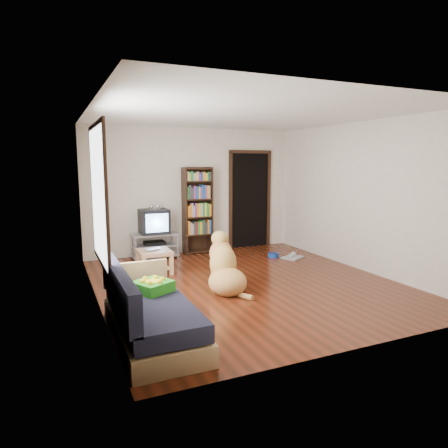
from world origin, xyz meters
name	(u,v)px	position (x,y,z in m)	size (l,w,h in m)	color
ground	(245,283)	(0.00, 0.00, 0.00)	(5.00, 5.00, 0.00)	#571F0F
ceiling	(247,114)	(0.00, 0.00, 2.60)	(5.00, 5.00, 0.00)	white
wall_back	(192,191)	(0.00, 2.50, 1.30)	(4.50, 4.50, 0.00)	silver
wall_front	(362,224)	(0.00, -2.50, 1.30)	(4.50, 4.50, 0.00)	silver
wall_left	(93,208)	(-2.25, 0.00, 1.30)	(5.00, 5.00, 0.00)	silver
wall_right	(360,196)	(2.25, 0.00, 1.30)	(5.00, 5.00, 0.00)	silver
green_cushion	(153,286)	(-1.75, -1.10, 0.48)	(0.37, 0.37, 0.12)	green
laptop	(155,250)	(-1.18, 1.13, 0.41)	(0.29, 0.19, 0.02)	#B7B6BA
dog_bowl	(273,255)	(1.32, 1.35, 0.04)	(0.22, 0.22, 0.08)	navy
grey_rag	(293,257)	(1.62, 1.10, 0.01)	(0.40, 0.32, 0.03)	#A5A5A5
window	(98,195)	(-2.23, -0.50, 1.50)	(0.03, 1.46, 1.70)	white
doorway	(250,197)	(1.35, 2.48, 1.12)	(1.03, 0.05, 2.19)	black
tv_stand	(155,245)	(-0.90, 2.25, 0.27)	(0.90, 0.45, 0.50)	#99999E
crt_tv	(154,221)	(-0.90, 2.27, 0.74)	(0.55, 0.52, 0.58)	black
bookshelf	(197,206)	(0.05, 2.34, 1.00)	(0.60, 0.30, 1.80)	black
sofa	(148,315)	(-1.87, -1.38, 0.26)	(0.80, 1.80, 0.80)	tan
coffee_table	(154,257)	(-1.18, 1.16, 0.28)	(0.55, 0.55, 0.40)	tan
dog	(225,269)	(-0.45, -0.21, 0.33)	(0.62, 1.10, 0.90)	tan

